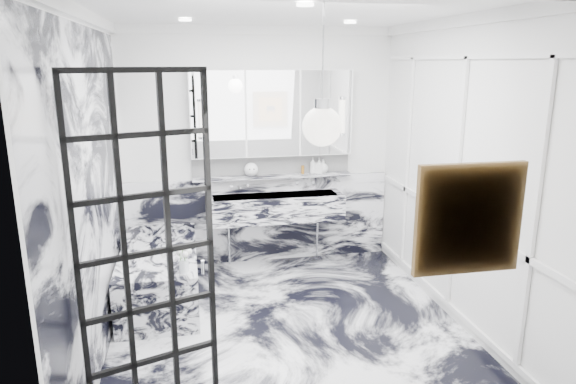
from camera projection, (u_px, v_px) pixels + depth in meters
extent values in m
plane|color=white|center=(288.00, 329.00, 4.74)|extent=(3.60, 3.60, 0.00)
plane|color=white|center=(288.00, 10.00, 4.05)|extent=(3.60, 3.60, 0.00)
plane|color=white|center=(259.00, 148.00, 6.11)|extent=(3.60, 0.00, 3.60)
plane|color=white|center=(354.00, 259.00, 2.68)|extent=(3.60, 0.00, 3.60)
plane|color=white|center=(92.00, 191.00, 4.10)|extent=(0.00, 3.60, 3.60)
plane|color=white|center=(459.00, 175.00, 4.70)|extent=(0.00, 3.60, 3.60)
cube|color=white|center=(260.00, 219.00, 6.30)|extent=(3.18, 0.05, 1.05)
cube|color=white|center=(95.00, 198.00, 4.12)|extent=(0.02, 3.56, 2.68)
cube|color=white|center=(456.00, 185.00, 4.72)|extent=(0.03, 3.40, 2.30)
imported|color=#8C5919|center=(313.00, 166.00, 6.19)|extent=(0.08, 0.08, 0.19)
imported|color=#4C4C51|center=(319.00, 165.00, 6.21)|extent=(0.11, 0.11, 0.19)
imported|color=silver|center=(323.00, 166.00, 6.22)|extent=(0.15, 0.15, 0.16)
sphere|color=white|center=(251.00, 170.00, 6.06)|extent=(0.17, 0.17, 0.17)
cylinder|color=#8C5919|center=(303.00, 170.00, 6.18)|extent=(0.04, 0.04, 0.10)
cylinder|color=silver|center=(184.00, 266.00, 4.64)|extent=(0.09, 0.09, 0.12)
cube|color=#B77A12|center=(469.00, 219.00, 2.80)|extent=(0.52, 0.05, 0.52)
sphere|color=white|center=(322.00, 127.00, 3.14)|extent=(0.24, 0.24, 0.24)
cube|color=silver|center=(275.00, 207.00, 6.07)|extent=(1.60, 0.45, 0.30)
cube|color=silver|center=(273.00, 176.00, 6.14)|extent=(1.90, 0.14, 0.04)
cube|color=white|center=(272.00, 164.00, 6.17)|extent=(1.90, 0.03, 0.23)
cube|color=white|center=(272.00, 113.00, 5.96)|extent=(1.90, 0.16, 1.00)
cylinder|color=white|center=(201.00, 119.00, 5.73)|extent=(0.07, 0.07, 0.40)
cylinder|color=white|center=(342.00, 116.00, 6.03)|extent=(0.07, 0.07, 0.40)
cube|color=silver|center=(160.00, 274.00, 5.31)|extent=(0.75, 1.65, 0.55)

